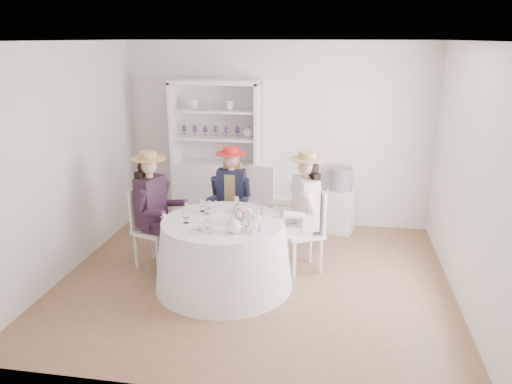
# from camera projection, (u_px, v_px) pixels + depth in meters

# --- Properties ---
(ground) EXTENTS (4.50, 4.50, 0.00)m
(ground) POSITION_uv_depth(u_px,v_px,m) (255.00, 279.00, 5.89)
(ground) COLOR brown
(ground) RESTS_ON ground
(ceiling) EXTENTS (4.50, 4.50, 0.00)m
(ceiling) POSITION_uv_depth(u_px,v_px,m) (254.00, 41.00, 5.09)
(ceiling) COLOR white
(ceiling) RESTS_ON wall_back
(wall_back) EXTENTS (4.50, 0.00, 4.50)m
(wall_back) POSITION_uv_depth(u_px,v_px,m) (277.00, 135.00, 7.38)
(wall_back) COLOR silver
(wall_back) RESTS_ON ground
(wall_front) EXTENTS (4.50, 0.00, 4.50)m
(wall_front) POSITION_uv_depth(u_px,v_px,m) (208.00, 237.00, 3.61)
(wall_front) COLOR silver
(wall_front) RESTS_ON ground
(wall_left) EXTENTS (0.00, 4.50, 4.50)m
(wall_left) POSITION_uv_depth(u_px,v_px,m) (66.00, 161.00, 5.85)
(wall_left) COLOR silver
(wall_left) RESTS_ON ground
(wall_right) EXTENTS (0.00, 4.50, 4.50)m
(wall_right) POSITION_uv_depth(u_px,v_px,m) (469.00, 178.00, 5.14)
(wall_right) COLOR silver
(wall_right) RESTS_ON ground
(tea_table) EXTENTS (1.57, 1.57, 0.79)m
(tea_table) POSITION_uv_depth(u_px,v_px,m) (224.00, 253.00, 5.66)
(tea_table) COLOR white
(tea_table) RESTS_ON ground
(hutch) EXTENTS (1.36, 0.69, 2.16)m
(hutch) POSITION_uv_depth(u_px,v_px,m) (217.00, 174.00, 7.47)
(hutch) COLOR silver
(hutch) RESTS_ON ground
(side_table) EXTENTS (0.48, 0.48, 0.63)m
(side_table) POSITION_uv_depth(u_px,v_px,m) (340.00, 210.00, 7.29)
(side_table) COLOR silver
(side_table) RESTS_ON ground
(hatbox) EXTENTS (0.40, 0.40, 0.33)m
(hatbox) POSITION_uv_depth(u_px,v_px,m) (341.00, 179.00, 7.15)
(hatbox) COLOR black
(hatbox) RESTS_ON side_table
(guest_left) EXTENTS (0.60, 0.55, 1.46)m
(guest_left) POSITION_uv_depth(u_px,v_px,m) (153.00, 203.00, 6.00)
(guest_left) COLOR silver
(guest_left) RESTS_ON ground
(guest_mid) EXTENTS (0.50, 0.53, 1.40)m
(guest_mid) POSITION_uv_depth(u_px,v_px,m) (231.00, 193.00, 6.51)
(guest_mid) COLOR silver
(guest_mid) RESTS_ON ground
(guest_right) EXTENTS (0.62, 0.57, 1.48)m
(guest_right) POSITION_uv_depth(u_px,v_px,m) (304.00, 205.00, 5.90)
(guest_right) COLOR silver
(guest_right) RESTS_ON ground
(spare_chair) EXTENTS (0.54, 0.54, 1.03)m
(spare_chair) POSITION_uv_depth(u_px,v_px,m) (265.00, 197.00, 7.14)
(spare_chair) COLOR silver
(spare_chair) RESTS_ON ground
(teacup_a) EXTENTS (0.09, 0.09, 0.06)m
(teacup_a) POSITION_uv_depth(u_px,v_px,m) (209.00, 212.00, 5.73)
(teacup_a) COLOR white
(teacup_a) RESTS_ON tea_table
(teacup_b) EXTENTS (0.08, 0.08, 0.07)m
(teacup_b) POSITION_uv_depth(u_px,v_px,m) (235.00, 209.00, 5.79)
(teacup_b) COLOR white
(teacup_b) RESTS_ON tea_table
(teacup_c) EXTENTS (0.10, 0.10, 0.07)m
(teacup_c) POSITION_uv_depth(u_px,v_px,m) (245.00, 213.00, 5.68)
(teacup_c) COLOR white
(teacup_c) RESTS_ON tea_table
(flower_bowl) EXTENTS (0.25, 0.25, 0.05)m
(flower_bowl) POSITION_uv_depth(u_px,v_px,m) (238.00, 221.00, 5.43)
(flower_bowl) COLOR white
(flower_bowl) RESTS_ON tea_table
(flower_arrangement) EXTENTS (0.19, 0.19, 0.07)m
(flower_arrangement) POSITION_uv_depth(u_px,v_px,m) (243.00, 215.00, 5.45)
(flower_arrangement) COLOR pink
(flower_arrangement) RESTS_ON tea_table
(table_teapot) EXTENTS (0.22, 0.16, 0.17)m
(table_teapot) POSITION_uv_depth(u_px,v_px,m) (235.00, 226.00, 5.18)
(table_teapot) COLOR white
(table_teapot) RESTS_ON tea_table
(sandwich_plate) EXTENTS (0.25, 0.25, 0.05)m
(sandwich_plate) POSITION_uv_depth(u_px,v_px,m) (202.00, 230.00, 5.24)
(sandwich_plate) COLOR white
(sandwich_plate) RESTS_ON tea_table
(cupcake_stand) EXTENTS (0.22, 0.22, 0.21)m
(cupcake_stand) POSITION_uv_depth(u_px,v_px,m) (254.00, 225.00, 5.20)
(cupcake_stand) COLOR white
(cupcake_stand) RESTS_ON tea_table
(stemware_set) EXTENTS (0.84, 0.88, 0.15)m
(stemware_set) POSITION_uv_depth(u_px,v_px,m) (223.00, 214.00, 5.52)
(stemware_set) COLOR white
(stemware_set) RESTS_ON tea_table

